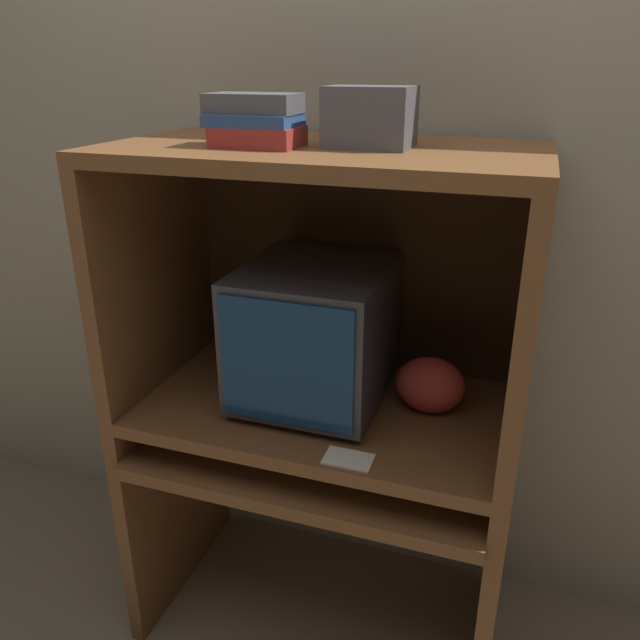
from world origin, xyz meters
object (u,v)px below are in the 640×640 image
mouse (412,470)px  storage_box (370,117)px  book_stack (255,121)px  snack_bag (430,385)px  crt_monitor (315,332)px  keyboard (301,450)px

mouse → storage_box: size_ratio=0.33×
mouse → book_stack: book_stack is taller
book_stack → snack_bag: bearing=16.6°
crt_monitor → book_stack: book_stack is taller
crt_monitor → mouse: crt_monitor is taller
mouse → storage_box: (-0.16, 0.08, 0.83)m
keyboard → mouse: mouse is taller
crt_monitor → book_stack: bearing=-139.6°
mouse → keyboard: bearing=-178.9°
snack_bag → storage_box: 0.68m
book_stack → storage_box: storage_box is taller
book_stack → storage_box: (0.24, 0.07, 0.01)m
keyboard → mouse: size_ratio=7.85×
keyboard → book_stack: book_stack is taller
keyboard → book_stack: 0.83m
snack_bag → mouse: bearing=-94.7°
crt_monitor → snack_bag: (0.30, 0.03, -0.12)m
snack_bag → book_stack: (-0.41, -0.12, 0.65)m
keyboard → storage_box: bearing=33.0°
keyboard → crt_monitor: bearing=88.0°
mouse → crt_monitor: bearing=161.0°
keyboard → book_stack: (-0.10, 0.02, 0.82)m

